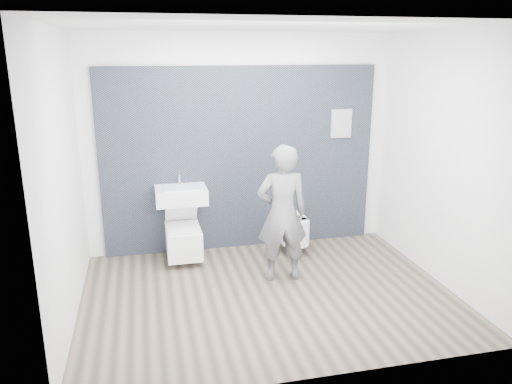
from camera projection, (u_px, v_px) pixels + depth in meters
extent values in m
plane|color=brown|center=(268.00, 294.00, 5.48)|extent=(4.00, 4.00, 0.00)
plane|color=white|center=(241.00, 144.00, 6.50)|extent=(4.00, 0.00, 4.00)
plane|color=white|center=(320.00, 216.00, 3.69)|extent=(4.00, 0.00, 4.00)
plane|color=white|center=(62.00, 181.00, 4.67)|extent=(0.00, 3.00, 3.00)
plane|color=white|center=(444.00, 161.00, 5.53)|extent=(0.00, 3.00, 3.00)
plane|color=white|center=(270.00, 26.00, 4.71)|extent=(4.00, 4.00, 0.00)
cube|color=black|center=(242.00, 245.00, 6.86)|extent=(3.60, 0.06, 2.40)
cube|color=white|center=(181.00, 195.00, 6.20)|extent=(0.63, 0.47, 0.19)
cube|color=silver|center=(181.00, 189.00, 6.16)|extent=(0.44, 0.31, 0.03)
cylinder|color=silver|center=(179.00, 178.00, 6.32)|extent=(0.02, 0.02, 0.16)
cylinder|color=silver|center=(179.00, 174.00, 6.25)|extent=(0.02, 0.10, 0.02)
cylinder|color=silver|center=(180.00, 202.00, 6.45)|extent=(0.04, 0.04, 0.13)
cube|color=white|center=(183.00, 241.00, 6.29)|extent=(0.43, 0.62, 0.36)
cylinder|color=silver|center=(183.00, 230.00, 6.20)|extent=(0.30, 0.30, 0.03)
cube|color=white|center=(183.00, 228.00, 6.20)|extent=(0.40, 0.49, 0.02)
cube|color=white|center=(181.00, 208.00, 6.31)|extent=(0.40, 0.27, 0.39)
cube|color=silver|center=(182.00, 243.00, 6.59)|extent=(0.11, 0.06, 0.08)
cube|color=white|center=(291.00, 228.00, 6.69)|extent=(0.36, 0.42, 0.30)
cylinder|color=white|center=(296.00, 233.00, 6.49)|extent=(0.36, 0.36, 0.30)
cube|color=white|center=(292.00, 217.00, 6.62)|extent=(0.34, 0.40, 0.03)
cylinder|color=white|center=(296.00, 222.00, 6.43)|extent=(0.34, 0.34, 0.03)
cube|color=silver|center=(287.00, 231.00, 6.89)|extent=(0.10, 0.06, 0.08)
cube|color=silver|center=(336.00, 238.00, 7.11)|extent=(0.28, 0.03, 0.38)
imported|color=slate|center=(282.00, 214.00, 5.64)|extent=(0.60, 0.41, 1.59)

